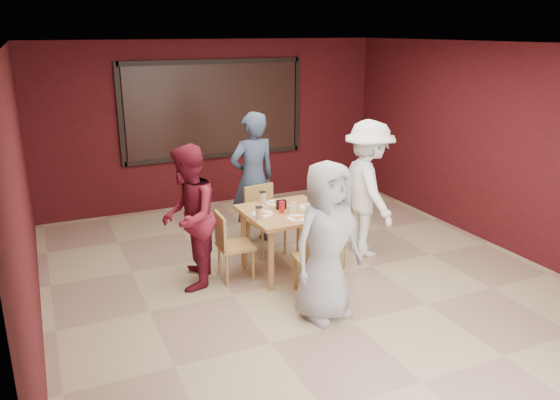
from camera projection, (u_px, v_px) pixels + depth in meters
name	position (u px, v px, depth m)	size (l,w,h in m)	color
floor	(306.00, 280.00, 6.73)	(7.00, 7.00, 0.00)	tan
window_blinds	(215.00, 110.00, 9.23)	(3.00, 0.02, 1.50)	black
dining_table	(286.00, 218.00, 6.78)	(1.06, 1.06, 0.96)	tan
chair_front	(317.00, 256.00, 6.16)	(0.48, 0.48, 0.89)	tan
chair_back	(264.00, 215.00, 7.46)	(0.51, 0.51, 0.92)	tan
chair_left	(230.00, 242.00, 6.63)	(0.43, 0.43, 0.85)	tan
chair_right	(337.00, 230.00, 7.04)	(0.51, 0.51, 0.83)	tan
diner_front	(327.00, 242.00, 5.64)	(0.84, 0.55, 1.72)	#9E9E9E
diner_back	(253.00, 179.00, 7.67)	(0.69, 0.45, 1.89)	#32415A
diner_left	(188.00, 218.00, 6.35)	(0.83, 0.65, 1.72)	maroon
diner_right	(368.00, 189.00, 7.27)	(1.19, 0.68, 1.84)	white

